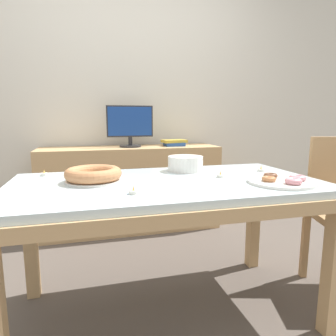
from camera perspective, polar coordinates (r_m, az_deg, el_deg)
ground_plane at (r=1.83m, az=-0.24°, el=-25.75°), size 12.00×12.00×0.00m
wall_back at (r=3.10m, az=-8.16°, el=13.94°), size 8.00×0.10×2.60m
dining_table at (r=1.55m, az=-0.25°, el=-5.84°), size 1.58×0.84×0.74m
sideboard at (r=2.87m, az=-7.00°, el=-3.87°), size 1.65×0.44×0.79m
computer_monitor at (r=2.79m, az=-7.21°, el=7.86°), size 0.42×0.20×0.38m
book_stack at (r=2.89m, az=1.17°, el=4.83°), size 0.24×0.17×0.06m
cake_chocolate_round at (r=1.54m, az=-14.02°, el=-1.27°), size 0.28×0.28×0.07m
pastry_platter at (r=1.57m, az=20.98°, el=-2.33°), size 0.33×0.33×0.04m
plate_stack at (r=1.80m, az=3.33°, el=0.84°), size 0.21×0.21×0.09m
tealight_near_front at (r=1.27m, az=-6.58°, el=-4.53°), size 0.04×0.04×0.04m
tealight_right_edge at (r=1.63m, az=9.94°, el=-1.45°), size 0.04×0.04×0.04m
tealight_left_edge at (r=1.79m, az=-22.50°, el=-1.07°), size 0.04×0.04×0.04m
tealight_near_cakes at (r=1.87m, az=17.29°, el=-0.32°), size 0.04×0.04×0.04m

